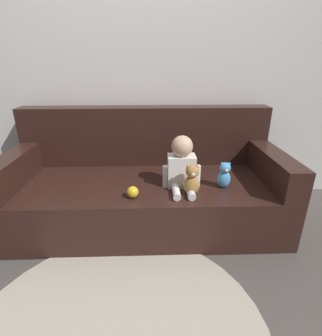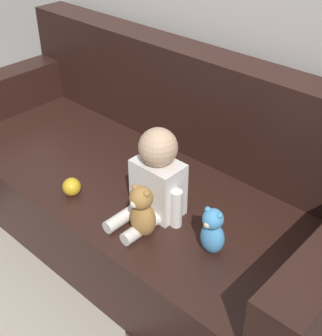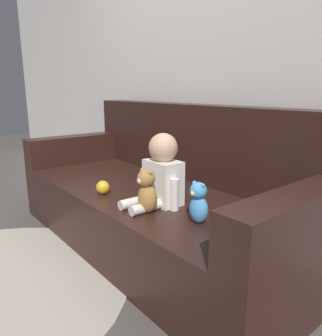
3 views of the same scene
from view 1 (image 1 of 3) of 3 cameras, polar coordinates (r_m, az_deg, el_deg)
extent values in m
plane|color=#4C4742|center=(2.24, -3.20, -11.20)|extent=(12.00, 12.00, 0.00)
cube|color=silver|center=(2.41, -3.68, 23.79)|extent=(8.00, 0.05, 2.60)
cube|color=black|center=(2.14, -3.31, -6.95)|extent=(2.10, 0.90, 0.38)
cube|color=black|center=(2.31, -3.38, 7.05)|extent=(2.10, 0.18, 0.50)
cube|color=black|center=(2.26, -28.93, 0.18)|extent=(0.16, 0.90, 0.22)
cube|color=black|center=(2.21, 22.56, 0.85)|extent=(0.16, 0.90, 0.22)
cube|color=white|center=(1.90, 4.44, -0.62)|extent=(0.20, 0.13, 0.23)
sphere|color=tan|center=(1.84, 4.61, 4.72)|extent=(0.15, 0.15, 0.15)
cylinder|color=white|center=(1.80, 3.31, -5.21)|extent=(0.05, 0.17, 0.05)
cylinder|color=white|center=(1.81, 6.42, -5.14)|extent=(0.05, 0.17, 0.05)
cylinder|color=white|center=(1.89, 1.04, -1.89)|extent=(0.05, 0.05, 0.16)
cylinder|color=white|center=(1.91, 7.86, -1.77)|extent=(0.05, 0.05, 0.16)
ellipsoid|color=#AD7A3D|center=(1.79, 6.66, -3.68)|extent=(0.11, 0.09, 0.15)
sphere|color=#AD7A3D|center=(1.75, 6.84, -0.69)|extent=(0.09, 0.09, 0.09)
sphere|color=#AD7A3D|center=(1.73, 5.94, 0.32)|extent=(0.02, 0.02, 0.02)
sphere|color=#AD7A3D|center=(1.74, 7.83, 0.34)|extent=(0.02, 0.02, 0.02)
sphere|color=beige|center=(1.72, 7.00, -1.36)|extent=(0.03, 0.03, 0.03)
ellipsoid|color=#4C9EDB|center=(1.94, 13.51, -2.39)|extent=(0.09, 0.08, 0.13)
sphere|color=#4C9EDB|center=(1.90, 13.79, 0.04)|extent=(0.08, 0.08, 0.08)
sphere|color=#4C9EDB|center=(1.89, 13.13, 0.85)|extent=(0.02, 0.02, 0.02)
sphere|color=#4C9EDB|center=(1.90, 14.60, 0.86)|extent=(0.02, 0.02, 0.02)
sphere|color=beige|center=(1.88, 14.01, -0.49)|extent=(0.03, 0.03, 0.03)
sphere|color=gold|center=(1.77, -6.20, -5.24)|extent=(0.08, 0.08, 0.08)
cylinder|color=#B2A893|center=(1.52, -9.81, -32.18)|extent=(1.50, 1.50, 0.01)
camera|label=2|loc=(1.44, 67.49, 24.75)|focal=50.00mm
camera|label=3|loc=(1.66, 62.11, 1.50)|focal=35.00mm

